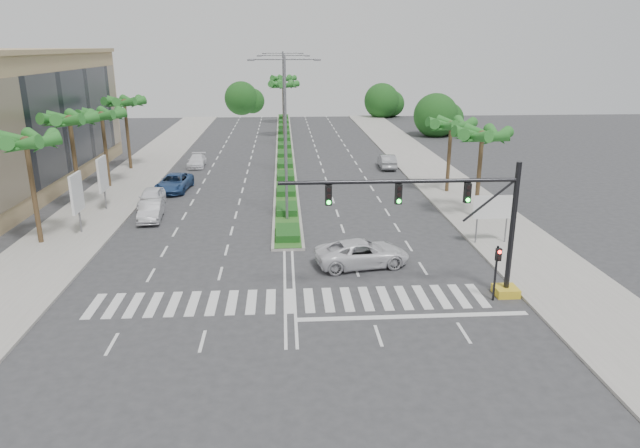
{
  "coord_description": "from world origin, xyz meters",
  "views": [
    {
      "loc": [
        -0.21,
        -27.17,
        12.74
      ],
      "look_at": [
        1.82,
        3.73,
        3.0
      ],
      "focal_mm": 32.0,
      "sensor_mm": 36.0,
      "label": 1
    }
  ],
  "objects_px": {
    "car_parked_a": "(152,198)",
    "car_parked_d": "(197,161)",
    "car_crossing": "(362,253)",
    "car_parked_b": "(151,210)",
    "car_parked_c": "(174,183)",
    "car_right": "(387,161)"
  },
  "relations": [
    {
      "from": "car_parked_c",
      "to": "car_parked_d",
      "type": "relative_size",
      "value": 1.25
    },
    {
      "from": "car_parked_a",
      "to": "car_parked_c",
      "type": "relative_size",
      "value": 0.83
    },
    {
      "from": "car_crossing",
      "to": "car_parked_d",
      "type": "bearing_deg",
      "value": 14.98
    },
    {
      "from": "car_parked_b",
      "to": "car_parked_c",
      "type": "bearing_deg",
      "value": 83.62
    },
    {
      "from": "car_parked_d",
      "to": "car_right",
      "type": "height_order",
      "value": "car_right"
    },
    {
      "from": "car_crossing",
      "to": "car_right",
      "type": "height_order",
      "value": "car_crossing"
    },
    {
      "from": "car_parked_b",
      "to": "car_right",
      "type": "height_order",
      "value": "car_right"
    },
    {
      "from": "car_parked_a",
      "to": "car_parked_b",
      "type": "relative_size",
      "value": 1.01
    },
    {
      "from": "car_parked_b",
      "to": "car_parked_d",
      "type": "distance_m",
      "value": 19.9
    },
    {
      "from": "car_crossing",
      "to": "car_parked_b",
      "type": "bearing_deg",
      "value": 44.72
    },
    {
      "from": "car_parked_c",
      "to": "car_parked_b",
      "type": "bearing_deg",
      "value": -86.28
    },
    {
      "from": "car_parked_c",
      "to": "car_crossing",
      "type": "distance_m",
      "value": 24.32
    },
    {
      "from": "car_parked_a",
      "to": "car_parked_d",
      "type": "height_order",
      "value": "car_parked_a"
    },
    {
      "from": "car_parked_b",
      "to": "car_parked_d",
      "type": "bearing_deg",
      "value": 82.74
    },
    {
      "from": "car_parked_a",
      "to": "car_parked_d",
      "type": "bearing_deg",
      "value": 82.94
    },
    {
      "from": "car_parked_c",
      "to": "car_crossing",
      "type": "height_order",
      "value": "car_crossing"
    },
    {
      "from": "car_parked_c",
      "to": "car_parked_d",
      "type": "distance_m",
      "value": 10.93
    },
    {
      "from": "car_parked_a",
      "to": "car_parked_d",
      "type": "relative_size",
      "value": 1.04
    },
    {
      "from": "car_parked_b",
      "to": "car_crossing",
      "type": "height_order",
      "value": "car_crossing"
    },
    {
      "from": "car_parked_b",
      "to": "car_right",
      "type": "xyz_separation_m",
      "value": [
        21.33,
        17.75,
        0.01
      ]
    },
    {
      "from": "car_parked_b",
      "to": "car_crossing",
      "type": "distance_m",
      "value": 18.11
    },
    {
      "from": "car_parked_a",
      "to": "car_parked_c",
      "type": "bearing_deg",
      "value": 78.33
    }
  ]
}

